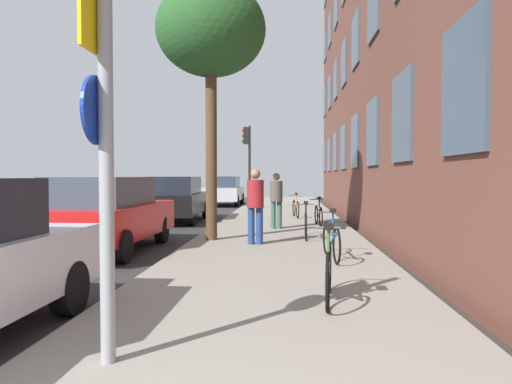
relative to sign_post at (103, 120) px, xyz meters
name	(u,v)px	position (x,y,z in m)	size (l,w,h in m)	color
ground_plane	(177,225)	(-2.21, 12.06, -2.10)	(41.80, 41.80, 0.00)	#332D28
road_asphalt	(116,225)	(-4.31, 12.06, -2.10)	(7.00, 38.00, 0.01)	#2D2D30
sidewalk	(281,224)	(1.29, 12.06, -2.04)	(4.20, 38.00, 0.12)	gray
sign_post	(103,120)	(0.00, 0.00, 0.00)	(0.16, 0.60, 3.59)	gray
traffic_light	(247,152)	(-0.41, 18.93, 0.67)	(0.43, 0.24, 3.89)	black
tree_near	(211,32)	(-0.33, 7.62, 2.97)	(2.61, 2.61, 6.12)	#4C3823
bicycle_0	(329,271)	(1.99, 2.05, -1.61)	(0.42, 1.62, 0.96)	black
bicycle_1	(331,239)	(2.30, 5.05, -1.62)	(0.42, 1.72, 0.94)	black
bicycle_2	(306,224)	(1.94, 8.05, -1.63)	(0.42, 1.62, 0.92)	black
bicycle_3	(319,214)	(2.45, 11.05, -1.63)	(0.42, 1.58, 0.90)	black
bicycle_4	(296,208)	(1.80, 14.05, -1.63)	(0.42, 1.61, 0.91)	black
pedestrian_0	(255,201)	(0.77, 6.92, -1.02)	(0.50, 0.50, 1.69)	navy
pedestrian_1	(276,197)	(1.17, 10.20, -1.06)	(0.50, 0.50, 1.62)	#33594C
car_1	(105,213)	(-2.45, 6.31, -1.26)	(1.97, 4.44, 1.62)	red
car_2	(176,199)	(-2.48, 13.15, -1.26)	(1.99, 4.57, 1.62)	black
car_3	(224,191)	(-2.01, 22.65, -1.26)	(1.88, 4.44, 1.62)	#B7B7BC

